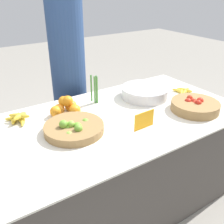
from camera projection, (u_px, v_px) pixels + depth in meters
The scene contains 11 objects.
ground_plane at pixel (112, 198), 2.11m from camera, with size 12.00×12.00×0.00m, color gray.
market_table at pixel (112, 161), 1.94m from camera, with size 1.88×0.99×0.72m.
lime_bowl at pixel (74, 128), 1.61m from camera, with size 0.37×0.37×0.09m.
tomato_basket at pixel (195, 106), 1.88m from camera, with size 0.34×0.34×0.09m.
orange_pile at pixel (66, 107), 1.83m from camera, with size 0.21×0.19×0.13m.
metal_bowl at pixel (145, 92), 2.09m from camera, with size 0.37×0.37×0.08m.
price_sign at pixel (144, 120), 1.64m from camera, with size 0.16×0.01×0.11m.
veg_bundle at pixel (95, 89), 1.98m from camera, with size 0.04×0.07×0.21m.
banana_bunch_back_center at pixel (19, 118), 1.74m from camera, with size 0.15×0.20×0.06m.
banana_bunch_middle_right at pixel (183, 91), 2.19m from camera, with size 0.17×0.15×0.04m.
vendor_person at pixel (69, 81), 2.36m from camera, with size 0.30×0.30×1.61m.
Camera 1 is at (-0.86, -1.31, 1.56)m, focal length 42.00 mm.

